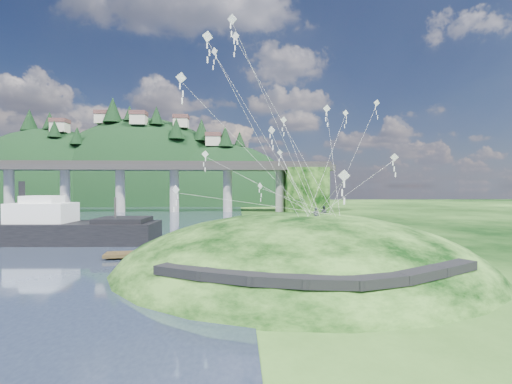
{
  "coord_description": "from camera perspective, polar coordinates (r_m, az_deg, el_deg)",
  "views": [
    {
      "loc": [
        2.06,
        -30.78,
        7.64
      ],
      "look_at": [
        4.0,
        6.0,
        7.0
      ],
      "focal_mm": 24.0,
      "sensor_mm": 36.0,
      "label": 1
    }
  ],
  "objects": [
    {
      "name": "kite_swarm",
      "position": [
        33.49,
        3.64,
        12.67
      ],
      "size": [
        21.39,
        17.92,
        15.83
      ],
      "color": "white",
      "rests_on": "ground"
    },
    {
      "name": "far_ridge",
      "position": [
        160.32,
        -19.61,
        -4.45
      ],
      "size": [
        153.0,
        70.0,
        94.5
      ],
      "color": "black",
      "rests_on": "ground"
    },
    {
      "name": "grass_hill",
      "position": [
        34.54,
        7.22,
        -14.36
      ],
      "size": [
        36.0,
        32.0,
        13.0
      ],
      "color": "black",
      "rests_on": "ground"
    },
    {
      "name": "work_barge",
      "position": [
        52.54,
        -29.4,
        -5.21
      ],
      "size": [
        23.94,
        7.53,
        8.29
      ],
      "color": "black",
      "rests_on": "ground"
    },
    {
      "name": "bridge",
      "position": [
        104.82,
        -18.82,
        2.07
      ],
      "size": [
        160.0,
        11.0,
        15.0
      ],
      "color": "#2D2B2B",
      "rests_on": "ground"
    },
    {
      "name": "wooden_dock",
      "position": [
        38.53,
        -13.68,
        -9.81
      ],
      "size": [
        14.05,
        4.0,
        0.99
      ],
      "color": "#3A2C17",
      "rests_on": "ground"
    },
    {
      "name": "ground",
      "position": [
        31.78,
        -6.82,
        -12.92
      ],
      "size": [
        320.0,
        320.0,
        0.0
      ],
      "primitive_type": "plane",
      "color": "black",
      "rests_on": "ground"
    },
    {
      "name": "kite_flyers",
      "position": [
        34.77,
        10.84,
        -2.34
      ],
      "size": [
        2.61,
        5.03,
        1.63
      ],
      "color": "#282B35",
      "rests_on": "ground"
    },
    {
      "name": "footpath",
      "position": [
        22.42,
        11.33,
        -13.38
      ],
      "size": [
        22.29,
        5.84,
        0.83
      ],
      "color": "black",
      "rests_on": "ground"
    }
  ]
}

